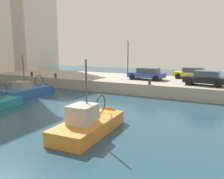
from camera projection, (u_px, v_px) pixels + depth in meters
water_surface at (93, 111)px, 17.02m from camera, size 80.00×80.00×0.00m
quay_wall at (144, 84)px, 27.00m from camera, size 9.00×56.00×1.20m
fishing_boat_orange at (93, 128)px, 12.96m from camera, size 5.95×2.40×5.04m
fishing_boat_blue at (32, 94)px, 23.28m from camera, size 5.96×2.29×5.01m
parked_car_blue at (147, 74)px, 26.06m from camera, size 2.16×4.21×1.35m
parked_car_black at (205, 78)px, 21.67m from camera, size 2.18×3.96×1.42m
parked_car_yellow at (192, 73)px, 26.72m from camera, size 2.22×4.08×1.35m
mooring_bollard_south at (150, 82)px, 22.31m from camera, size 0.28×0.28×0.55m
mooring_bollard_mid at (56, 76)px, 27.70m from camera, size 0.28×0.28×0.55m
mooring_bollard_north at (32, 74)px, 29.49m from camera, size 0.28×0.28×0.55m
quay_streetlamp at (128, 51)px, 28.89m from camera, size 0.36×0.36×4.83m
waterfront_building_west at (25, 20)px, 42.03m from camera, size 8.38×8.63×20.27m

